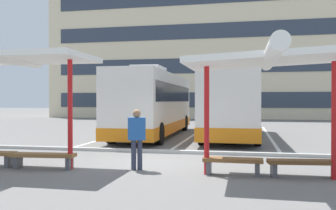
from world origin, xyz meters
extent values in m
plane|color=slate|center=(0.00, 0.00, 0.00)|extent=(160.00, 160.00, 0.00)
cube|color=beige|center=(0.00, 36.65, 7.46)|extent=(39.74, 15.91, 14.92)
cube|color=#2D3847|center=(0.00, 28.66, 2.05)|extent=(36.56, 0.08, 1.64)
cube|color=#2D3847|center=(0.00, 28.66, 5.78)|extent=(36.56, 0.08, 1.64)
cube|color=#2D3847|center=(0.00, 28.66, 9.51)|extent=(36.56, 0.08, 1.64)
cube|color=silver|center=(-2.03, 8.68, 1.83)|extent=(2.61, 11.30, 3.10)
cube|color=orange|center=(-2.03, 8.68, 0.55)|extent=(2.65, 11.34, 0.55)
cube|color=black|center=(-2.03, 8.68, 2.38)|extent=(2.63, 10.40, 0.90)
cube|color=black|center=(-2.13, 14.27, 2.20)|extent=(2.12, 0.12, 1.86)
cube|color=silver|center=(-2.00, 7.27, 3.56)|extent=(1.48, 2.23, 0.36)
cylinder|color=black|center=(-3.20, 12.68, 0.50)|extent=(0.32, 1.01, 1.00)
cylinder|color=black|center=(-1.00, 12.72, 0.50)|extent=(0.32, 1.01, 1.00)
cylinder|color=black|center=(-3.05, 4.63, 0.50)|extent=(0.32, 1.01, 1.00)
cylinder|color=black|center=(-0.85, 4.67, 0.50)|extent=(0.32, 1.01, 1.00)
cube|color=silver|center=(2.20, 8.53, 1.82)|extent=(2.62, 10.04, 3.09)
cube|color=orange|center=(2.20, 8.53, 0.57)|extent=(2.66, 10.08, 0.60)
cube|color=black|center=(2.20, 8.53, 2.25)|extent=(2.65, 9.23, 1.13)
cube|color=black|center=(2.19, 13.52, 2.19)|extent=(2.29, 0.08, 1.86)
cube|color=silver|center=(2.20, 7.28, 3.55)|extent=(1.56, 2.20, 0.36)
cylinder|color=black|center=(0.99, 11.95, 0.50)|extent=(0.30, 1.00, 1.00)
cylinder|color=black|center=(3.39, 11.95, 0.50)|extent=(0.30, 1.00, 1.00)
cylinder|color=black|center=(1.01, 5.11, 0.50)|extent=(0.30, 1.00, 1.00)
cylinder|color=black|center=(3.40, 5.12, 0.50)|extent=(0.30, 1.00, 1.00)
cube|color=white|center=(-4.19, 9.94, 0.00)|extent=(0.16, 14.00, 0.01)
cube|color=white|center=(0.00, 9.94, 0.00)|extent=(0.16, 14.00, 0.01)
cube|color=white|center=(4.19, 9.94, 0.00)|extent=(0.16, 14.00, 0.01)
cylinder|color=red|center=(-2.01, -1.53, 1.57)|extent=(0.14, 0.14, 3.13)
cube|color=white|center=(-3.68, -1.53, 3.21)|extent=(4.35, 2.48, 0.16)
cube|color=#4C4C51|center=(-3.93, -1.58, 0.17)|extent=(0.14, 0.34, 0.35)
cube|color=brown|center=(-2.78, -1.64, 0.40)|extent=(1.87, 0.59, 0.10)
cube|color=#4C4C51|center=(-3.55, -1.71, 0.17)|extent=(0.15, 0.35, 0.35)
cube|color=#4C4C51|center=(-2.02, -1.57, 0.17)|extent=(0.15, 0.35, 0.35)
cylinder|color=red|center=(1.88, -1.46, 1.47)|extent=(0.14, 0.14, 2.94)
cylinder|color=red|center=(5.04, -1.46, 1.47)|extent=(0.14, 0.14, 2.94)
cube|color=white|center=(3.46, -1.46, 3.02)|extent=(4.17, 2.62, 0.35)
cylinder|color=white|center=(3.46, -2.62, 2.99)|extent=(0.36, 4.16, 0.36)
cube|color=brown|center=(2.56, -1.41, 0.40)|extent=(1.56, 0.44, 0.10)
cube|color=#4C4C51|center=(1.93, -1.40, 0.17)|extent=(0.12, 0.34, 0.35)
cube|color=#4C4C51|center=(3.19, -1.41, 0.17)|extent=(0.12, 0.34, 0.35)
cube|color=brown|center=(4.36, -1.36, 0.40)|extent=(1.87, 0.64, 0.10)
cube|color=#4C4C51|center=(3.60, -1.45, 0.17)|extent=(0.16, 0.35, 0.35)
cube|color=#4C4C51|center=(5.12, -1.27, 0.17)|extent=(0.16, 0.35, 0.35)
cube|color=#ADADA8|center=(0.00, 2.23, 0.06)|extent=(44.00, 0.24, 0.12)
cylinder|color=#33384C|center=(-0.04, -1.21, 0.43)|extent=(0.14, 0.14, 0.85)
cylinder|color=#33384C|center=(-0.20, -1.26, 0.43)|extent=(0.14, 0.14, 0.85)
cube|color=#2659A5|center=(-0.12, -1.24, 1.17)|extent=(0.54, 0.35, 0.64)
sphere|color=#936B4C|center=(-0.12, -1.24, 1.60)|extent=(0.23, 0.23, 0.23)
camera|label=1|loc=(2.86, -11.25, 1.96)|focal=39.47mm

